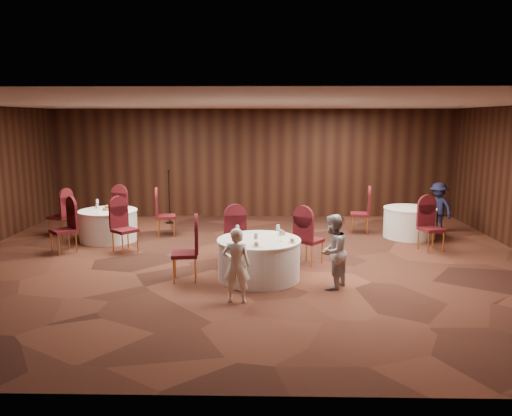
{
  "coord_description": "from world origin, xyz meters",
  "views": [
    {
      "loc": [
        0.41,
        -9.85,
        2.89
      ],
      "look_at": [
        0.2,
        0.2,
        1.1
      ],
      "focal_mm": 35.0,
      "sensor_mm": 36.0,
      "label": 1
    }
  ],
  "objects_px": {
    "table_right": "(409,222)",
    "woman_a": "(236,265)",
    "table_main": "(259,259)",
    "woman_b": "(332,252)",
    "mic_stand": "(170,208)",
    "man_c": "(438,207)",
    "table_left": "(108,225)"
  },
  "relations": [
    {
      "from": "table_right",
      "to": "woman_a",
      "type": "distance_m",
      "value": 6.09
    },
    {
      "from": "table_main",
      "to": "woman_b",
      "type": "bearing_deg",
      "value": -21.57
    },
    {
      "from": "mic_stand",
      "to": "man_c",
      "type": "height_order",
      "value": "mic_stand"
    },
    {
      "from": "table_right",
      "to": "table_main",
      "type": "bearing_deg",
      "value": -137.67
    },
    {
      "from": "man_c",
      "to": "table_right",
      "type": "bearing_deg",
      "value": -85.37
    },
    {
      "from": "table_main",
      "to": "woman_a",
      "type": "relative_size",
      "value": 1.26
    },
    {
      "from": "man_c",
      "to": "table_left",
      "type": "bearing_deg",
      "value": -113.49
    },
    {
      "from": "table_left",
      "to": "table_right",
      "type": "height_order",
      "value": "same"
    },
    {
      "from": "table_right",
      "to": "mic_stand",
      "type": "xyz_separation_m",
      "value": [
        -6.28,
        1.59,
        0.05
      ]
    },
    {
      "from": "man_c",
      "to": "table_main",
      "type": "bearing_deg",
      "value": -80.23
    },
    {
      "from": "table_right",
      "to": "woman_a",
      "type": "xyz_separation_m",
      "value": [
        -4.02,
        -4.57,
        0.23
      ]
    },
    {
      "from": "mic_stand",
      "to": "woman_a",
      "type": "xyz_separation_m",
      "value": [
        2.25,
        -6.16,
        0.18
      ]
    },
    {
      "from": "man_c",
      "to": "woman_b",
      "type": "bearing_deg",
      "value": -67.75
    },
    {
      "from": "table_main",
      "to": "mic_stand",
      "type": "distance_m",
      "value": 5.58
    },
    {
      "from": "table_main",
      "to": "mic_stand",
      "type": "xyz_separation_m",
      "value": [
        -2.59,
        4.94,
        0.05
      ]
    },
    {
      "from": "mic_stand",
      "to": "table_left",
      "type": "bearing_deg",
      "value": -117.73
    },
    {
      "from": "woman_a",
      "to": "table_right",
      "type": "bearing_deg",
      "value": -129.4
    },
    {
      "from": "table_main",
      "to": "table_right",
      "type": "relative_size",
      "value": 1.2
    },
    {
      "from": "table_left",
      "to": "woman_a",
      "type": "relative_size",
      "value": 1.14
    },
    {
      "from": "table_left",
      "to": "woman_a",
      "type": "height_order",
      "value": "woman_a"
    },
    {
      "from": "woman_b",
      "to": "man_c",
      "type": "bearing_deg",
      "value": 176.03
    },
    {
      "from": "woman_a",
      "to": "woman_b",
      "type": "bearing_deg",
      "value": -154.14
    },
    {
      "from": "table_left",
      "to": "woman_b",
      "type": "xyz_separation_m",
      "value": [
        4.95,
        -3.38,
        0.28
      ]
    },
    {
      "from": "woman_a",
      "to": "mic_stand",
      "type": "bearing_deg",
      "value": -67.95
    },
    {
      "from": "table_right",
      "to": "man_c",
      "type": "relative_size",
      "value": 0.99
    },
    {
      "from": "mic_stand",
      "to": "man_c",
      "type": "distance_m",
      "value": 7.26
    },
    {
      "from": "table_left",
      "to": "woman_a",
      "type": "distance_m",
      "value": 5.29
    },
    {
      "from": "table_left",
      "to": "mic_stand",
      "type": "distance_m",
      "value": 2.34
    },
    {
      "from": "table_left",
      "to": "man_c",
      "type": "distance_m",
      "value": 8.37
    },
    {
      "from": "mic_stand",
      "to": "table_main",
      "type": "bearing_deg",
      "value": -62.32
    },
    {
      "from": "table_main",
      "to": "mic_stand",
      "type": "relative_size",
      "value": 1.02
    },
    {
      "from": "table_left",
      "to": "table_main",
      "type": "bearing_deg",
      "value": -38.0
    }
  ]
}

